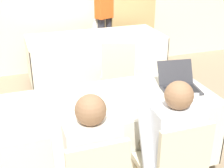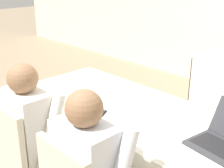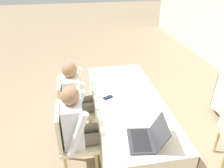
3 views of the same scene
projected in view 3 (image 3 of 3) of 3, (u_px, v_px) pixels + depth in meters
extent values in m
plane|color=gray|center=(126.00, 143.00, 3.15)|extent=(24.00, 24.00, 0.00)
cube|color=silver|center=(128.00, 100.00, 2.78)|extent=(2.02, 0.85, 0.02)
cube|color=silver|center=(96.00, 124.00, 2.87)|extent=(2.02, 0.01, 0.62)
cube|color=silver|center=(157.00, 117.00, 3.00)|extent=(2.02, 0.01, 0.62)
cube|color=silver|center=(114.00, 84.00, 3.79)|extent=(0.01, 0.85, 0.62)
cylinder|color=#333333|center=(127.00, 140.00, 3.12)|extent=(0.06, 0.06, 0.12)
cube|color=#333338|center=(141.00, 141.00, 2.13)|extent=(0.38, 0.29, 0.02)
cube|color=black|center=(141.00, 140.00, 2.12)|extent=(0.33, 0.21, 0.00)
cube|color=#333338|center=(160.00, 131.00, 2.08)|extent=(0.36, 0.16, 0.21)
cube|color=black|center=(160.00, 131.00, 2.08)|extent=(0.32, 0.14, 0.19)
cube|color=black|center=(108.00, 97.00, 2.81)|extent=(0.11, 0.14, 0.01)
cube|color=#192333|center=(108.00, 97.00, 2.80)|extent=(0.10, 0.13, 0.00)
cube|color=white|center=(116.00, 88.00, 3.03)|extent=(0.28, 0.34, 0.00)
cylinder|color=tan|center=(92.00, 130.00, 3.08)|extent=(0.04, 0.04, 0.43)
cylinder|color=tan|center=(90.00, 115.00, 3.38)|extent=(0.04, 0.04, 0.43)
cylinder|color=tan|center=(66.00, 133.00, 3.03)|extent=(0.04, 0.04, 0.43)
cylinder|color=tan|center=(67.00, 117.00, 3.33)|extent=(0.04, 0.04, 0.43)
cube|color=beige|center=(77.00, 110.00, 3.09)|extent=(0.44, 0.44, 0.05)
cube|color=beige|center=(61.00, 97.00, 2.93)|extent=(0.40, 0.04, 0.45)
cylinder|color=tan|center=(97.00, 165.00, 2.55)|extent=(0.04, 0.04, 0.43)
cylinder|color=tan|center=(94.00, 143.00, 2.85)|extent=(0.04, 0.04, 0.43)
cylinder|color=tan|center=(66.00, 147.00, 2.80)|extent=(0.04, 0.04, 0.43)
cube|color=beige|center=(80.00, 141.00, 2.56)|extent=(0.44, 0.44, 0.05)
cube|color=beige|center=(60.00, 127.00, 2.40)|extent=(0.40, 0.04, 0.45)
cylinder|color=tan|center=(224.00, 161.00, 2.60)|extent=(0.04, 0.04, 0.43)
cylinder|color=tan|center=(217.00, 140.00, 2.90)|extent=(0.04, 0.04, 0.43)
cylinder|color=#665B4C|center=(87.00, 108.00, 2.98)|extent=(0.13, 0.42, 0.13)
cylinder|color=#665B4C|center=(86.00, 100.00, 3.14)|extent=(0.13, 0.42, 0.13)
cylinder|color=#665B4C|center=(100.00, 123.00, 3.16)|extent=(0.10, 0.10, 0.48)
cylinder|color=#665B4C|center=(99.00, 116.00, 3.32)|extent=(0.10, 0.10, 0.48)
cube|color=silver|center=(72.00, 93.00, 2.94)|extent=(0.36, 0.22, 0.52)
cylinder|color=silver|center=(75.00, 101.00, 2.76)|extent=(0.08, 0.26, 0.54)
cylinder|color=silver|center=(75.00, 85.00, 3.12)|extent=(0.08, 0.26, 0.54)
sphere|color=#8C6647|center=(70.00, 70.00, 2.76)|extent=(0.20, 0.20, 0.20)
cylinder|color=#665B4C|center=(91.00, 139.00, 2.46)|extent=(0.13, 0.42, 0.13)
cylinder|color=#665B4C|center=(90.00, 129.00, 2.61)|extent=(0.13, 0.42, 0.13)
cylinder|color=#665B4C|center=(107.00, 156.00, 2.63)|extent=(0.10, 0.10, 0.48)
cylinder|color=#665B4C|center=(105.00, 145.00, 2.79)|extent=(0.10, 0.10, 0.48)
cube|color=silver|center=(73.00, 123.00, 2.41)|extent=(0.36, 0.22, 0.52)
cylinder|color=silver|center=(77.00, 135.00, 2.23)|extent=(0.08, 0.26, 0.54)
cylinder|color=silver|center=(76.00, 110.00, 2.59)|extent=(0.08, 0.26, 0.54)
sphere|color=#8C6647|center=(70.00, 96.00, 2.24)|extent=(0.20, 0.20, 0.20)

